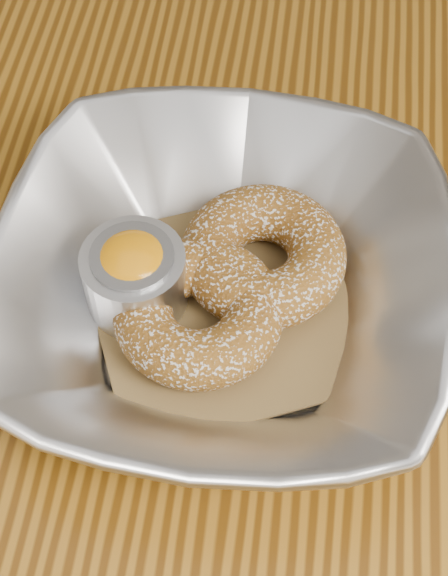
# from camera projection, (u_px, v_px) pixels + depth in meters

# --- Properties ---
(table) EXTENTS (1.20, 0.80, 0.75)m
(table) POSITION_uv_depth(u_px,v_px,m) (253.00, 437.00, 0.58)
(table) COLOR brown
(table) RESTS_ON ground_plane
(serving_bowl) EXTENTS (0.25, 0.25, 0.06)m
(serving_bowl) POSITION_uv_depth(u_px,v_px,m) (224.00, 287.00, 0.49)
(serving_bowl) COLOR silver
(serving_bowl) RESTS_ON table
(parchment) EXTENTS (0.19, 0.19, 0.00)m
(parchment) POSITION_uv_depth(u_px,v_px,m) (224.00, 308.00, 0.50)
(parchment) COLOR brown
(parchment) RESTS_ON table
(donut_back) EXTENTS (0.12, 0.12, 0.03)m
(donut_back) POSITION_uv_depth(u_px,v_px,m) (263.00, 255.00, 0.50)
(donut_back) COLOR brown
(donut_back) RESTS_ON parchment
(donut_front) EXTENTS (0.11, 0.11, 0.03)m
(donut_front) POSITION_uv_depth(u_px,v_px,m) (198.00, 312.00, 0.48)
(donut_front) COLOR brown
(donut_front) RESTS_ON parchment
(ramekin) EXTENTS (0.06, 0.06, 0.05)m
(ramekin) POSITION_uv_depth(u_px,v_px,m) (135.00, 275.00, 0.49)
(ramekin) COLOR silver
(ramekin) RESTS_ON table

